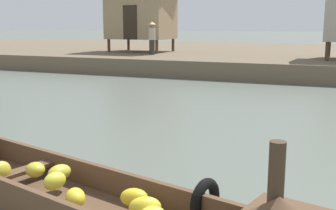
% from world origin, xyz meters
% --- Properties ---
extents(ground_plane, '(300.00, 300.00, 0.00)m').
position_xyz_m(ground_plane, '(0.00, 10.00, 0.00)').
color(ground_plane, '#596056').
extents(riverbank_strip, '(160.00, 20.00, 0.75)m').
position_xyz_m(riverbank_strip, '(0.00, 26.78, 0.38)').
color(riverbank_strip, brown).
rests_on(riverbank_strip, ground).
extents(banana_boat, '(5.99, 2.38, 0.86)m').
position_xyz_m(banana_boat, '(1.25, 4.18, 0.29)').
color(banana_boat, brown).
rests_on(banana_boat, ground).
extents(stilt_house_left, '(4.01, 3.22, 4.22)m').
position_xyz_m(stilt_house_left, '(-6.34, 21.82, 2.95)').
color(stilt_house_left, '#4C3826').
rests_on(stilt_house_left, riverbank_strip).
extents(vendor_person, '(0.44, 0.44, 1.66)m').
position_xyz_m(vendor_person, '(-4.76, 19.77, 1.68)').
color(vendor_person, '#332D28').
rests_on(vendor_person, riverbank_strip).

